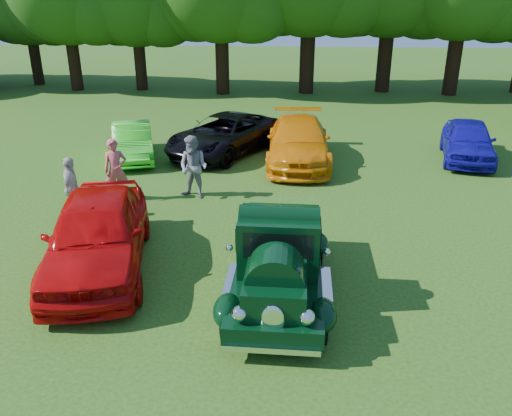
# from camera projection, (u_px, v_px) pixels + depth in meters

# --- Properties ---
(ground) EXTENTS (120.00, 120.00, 0.00)m
(ground) POSITION_uv_depth(u_px,v_px,m) (265.00, 276.00, 10.57)
(ground) COLOR #264810
(ground) RESTS_ON ground
(hero_pickup) EXTENTS (2.10, 4.52, 1.76)m
(hero_pickup) POSITION_uv_depth(u_px,v_px,m) (279.00, 258.00, 9.72)
(hero_pickup) COLOR black
(hero_pickup) RESTS_ON ground
(red_convertible) EXTENTS (3.09, 5.22, 1.67)m
(red_convertible) POSITION_uv_depth(u_px,v_px,m) (98.00, 233.00, 10.62)
(red_convertible) COLOR #BD0808
(red_convertible) RESTS_ON ground
(back_car_lime) EXTENTS (2.57, 4.15, 1.29)m
(back_car_lime) POSITION_uv_depth(u_px,v_px,m) (132.00, 142.00, 18.32)
(back_car_lime) COLOR #2CD61C
(back_car_lime) RESTS_ON ground
(back_car_black) EXTENTS (4.50, 5.83, 1.47)m
(back_car_black) POSITION_uv_depth(u_px,v_px,m) (225.00, 135.00, 18.90)
(back_car_black) COLOR black
(back_car_black) RESTS_ON ground
(back_car_orange) EXTENTS (2.31, 5.41, 1.56)m
(back_car_orange) POSITION_uv_depth(u_px,v_px,m) (298.00, 141.00, 17.84)
(back_car_orange) COLOR orange
(back_car_orange) RESTS_ON ground
(back_car_blue) EXTENTS (2.49, 4.51, 1.45)m
(back_car_blue) POSITION_uv_depth(u_px,v_px,m) (468.00, 140.00, 18.16)
(back_car_blue) COLOR #120D94
(back_car_blue) RESTS_ON ground
(spectator_pink) EXTENTS (0.78, 0.67, 1.81)m
(spectator_pink) POSITION_uv_depth(u_px,v_px,m) (116.00, 170.00, 14.37)
(spectator_pink) COLOR #CA5355
(spectator_pink) RESTS_ON ground
(spectator_grey) EXTENTS (1.07, 0.94, 1.85)m
(spectator_grey) POSITION_uv_depth(u_px,v_px,m) (194.00, 167.00, 14.54)
(spectator_grey) COLOR gray
(spectator_grey) RESTS_ON ground
(spectator_white) EXTENTS (0.60, 1.04, 1.67)m
(spectator_white) POSITION_uv_depth(u_px,v_px,m) (72.00, 188.00, 13.19)
(spectator_white) COLOR beige
(spectator_white) RESTS_ON ground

